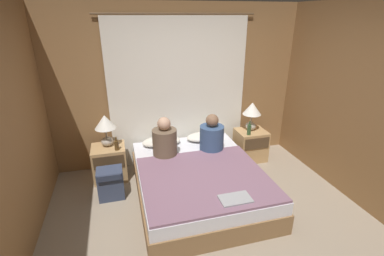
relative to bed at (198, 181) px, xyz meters
The scene contains 17 objects.
ground_plane 0.82m from the bed, 90.00° to the right, with size 16.00×16.00×0.00m, color gray.
wall_back 1.54m from the bed, 90.00° to the left, with size 4.03×0.06×2.50m.
curtain_panel 1.44m from the bed, 90.00° to the left, with size 2.38×0.02×2.34m.
bed is the anchor object (origin of this frame).
nightstand_left 1.38m from the bed, 146.91° to the left, with size 0.48×0.44×0.52m.
nightstand_right 1.38m from the bed, 33.09° to the left, with size 0.48×0.44×0.52m.
lamp_left 1.54m from the bed, 145.18° to the left, with size 0.30×0.30×0.48m.
lamp_right 1.54m from the bed, 34.82° to the left, with size 0.30×0.30×0.48m.
pillow_left 0.93m from the bed, 113.36° to the left, with size 0.60×0.33×0.12m.
pillow_right 0.93m from the bed, 66.64° to the left, with size 0.60×0.33×0.12m.
blanket_on_bed 0.37m from the bed, 90.00° to the right, with size 1.55×1.41×0.03m.
person_left_in_bed 0.73m from the bed, 128.67° to the left, with size 0.35×0.35×0.59m.
person_right_in_bed 0.72m from the bed, 52.88° to the left, with size 0.36×0.36×0.57m.
beer_bottle_on_left_stand 1.26m from the bed, 148.52° to the left, with size 0.06×0.06×0.20m.
beer_bottle_on_right_stand 1.28m from the bed, 31.15° to the left, with size 0.06×0.06×0.23m.
laptop_on_bed 0.87m from the bed, 77.33° to the right, with size 0.35×0.21×0.02m.
backpack_on_floor 1.18m from the bed, 167.82° to the left, with size 0.33×0.29×0.42m.
Camera 1 is at (-0.93, -2.30, 2.31)m, focal length 26.00 mm.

